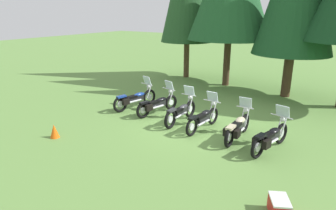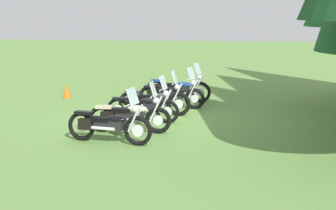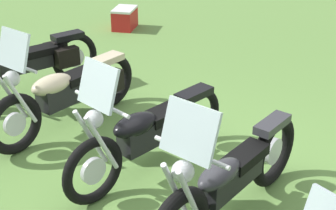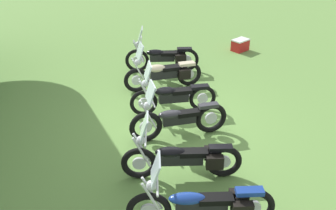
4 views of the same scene
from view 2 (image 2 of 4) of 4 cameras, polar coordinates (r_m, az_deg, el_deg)
ground_plane at (r=16.17m, az=-1.79°, el=-1.43°), size 80.00×80.00×0.00m
motorcycle_0 at (r=19.17m, az=0.94°, el=1.76°), size 0.90×2.35×1.37m
motorcycle_1 at (r=17.92m, az=0.26°, el=1.14°), size 0.90×2.24×1.35m
motorcycle_2 at (r=16.62m, az=-1.33°, el=0.47°), size 0.66×2.21×1.37m
motorcycle_3 at (r=15.61m, az=-2.54°, el=-0.12°), size 0.73×2.13×1.35m
motorcycle_4 at (r=14.31m, az=-4.11°, el=-1.05°), size 0.61×2.19×1.36m
motorcycle_5 at (r=13.25m, az=-6.24°, el=-1.96°), size 0.88×2.18×1.37m
traffic_cone at (r=20.31m, az=-10.42°, el=1.43°), size 0.32×0.32×0.48m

